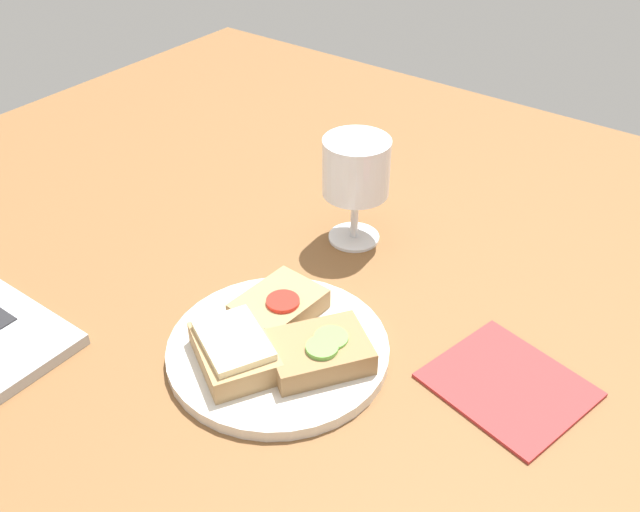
# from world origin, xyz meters

# --- Properties ---
(wooden_table) EXTENTS (1.40, 1.40, 0.03)m
(wooden_table) POSITION_xyz_m (0.00, 0.00, 0.01)
(wooden_table) COLOR brown
(wooden_table) RESTS_ON ground
(plate) EXTENTS (0.23, 0.23, 0.01)m
(plate) POSITION_xyz_m (-0.05, -0.07, 0.04)
(plate) COLOR silver
(plate) RESTS_ON wooden_table
(sandwich_with_cheese) EXTENTS (0.11, 0.12, 0.03)m
(sandwich_with_cheese) POSITION_xyz_m (-0.10, -0.05, 0.06)
(sandwich_with_cheese) COLOR #A88456
(sandwich_with_cheese) RESTS_ON plate
(sandwich_with_cucumber) EXTENTS (0.12, 0.12, 0.03)m
(sandwich_with_cucumber) POSITION_xyz_m (-0.04, -0.11, 0.06)
(sandwich_with_cucumber) COLOR #937047
(sandwich_with_cucumber) RESTS_ON plate
(sandwich_with_tomato) EXTENTS (0.10, 0.08, 0.03)m
(sandwich_with_tomato) POSITION_xyz_m (-0.01, -0.04, 0.06)
(sandwich_with_tomato) COLOR #A88456
(sandwich_with_tomato) RESTS_ON plate
(wine_glass) EXTENTS (0.08, 0.08, 0.14)m
(wine_glass) POSITION_xyz_m (0.18, -0.01, 0.13)
(wine_glass) COLOR white
(wine_glass) RESTS_ON wooden_table
(napkin) EXTENTS (0.16, 0.17, 0.00)m
(napkin) POSITION_xyz_m (0.05, -0.28, 0.03)
(napkin) COLOR #B23333
(napkin) RESTS_ON wooden_table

